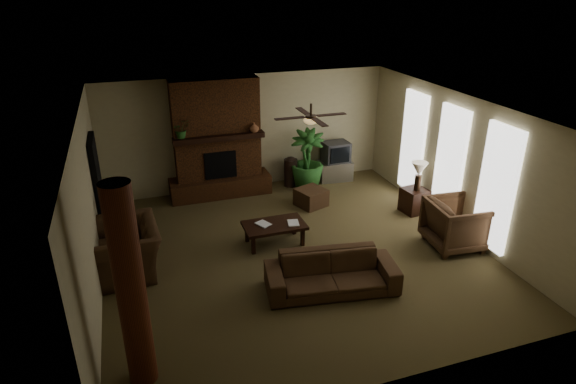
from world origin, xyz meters
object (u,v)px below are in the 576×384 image
object	(u,v)px
floor_plant	(307,172)
armchair_left	(123,242)
tv_stand	(335,170)
lamp_left	(115,207)
ottoman	(311,197)
log_column	(131,289)
coffee_table	(274,227)
floor_vase	(291,169)
side_table_left	(121,243)
lamp_right	(419,171)
sofa	(332,268)
armchair_right	(457,222)
side_table_right	(414,200)

from	to	relation	value
floor_plant	armchair_left	bearing A→B (deg)	-149.67
tv_stand	lamp_left	world-z (taller)	lamp_left
ottoman	tv_stand	size ratio (longest dim) A/B	0.71
log_column	coffee_table	xyz separation A→B (m)	(2.68, 2.85, -1.03)
armchair_left	floor_vase	xyz separation A→B (m)	(4.07, 2.81, -0.17)
ottoman	side_table_left	xyz separation A→B (m)	(-4.21, -0.94, 0.08)
ottoman	tv_stand	world-z (taller)	tv_stand
tv_stand	floor_plant	bearing A→B (deg)	-159.72
armchair_left	lamp_right	size ratio (longest dim) A/B	2.11
lamp_right	floor_vase	bearing A→B (deg)	132.05
armchair_left	side_table_left	world-z (taller)	armchair_left
sofa	armchair_right	distance (m)	2.93
armchair_right	log_column	bearing A→B (deg)	110.30
sofa	side_table_left	world-z (taller)	sofa
lamp_left	floor_vase	bearing A→B (deg)	27.56
sofa	side_table_left	xyz separation A→B (m)	(-3.33, 2.28, -0.15)
armchair_left	tv_stand	size ratio (longest dim) A/B	1.61
armchair_left	armchair_right	size ratio (longest dim) A/B	1.30
ottoman	floor_vase	xyz separation A→B (m)	(-0.06, 1.27, 0.23)
tv_stand	lamp_right	size ratio (longest dim) A/B	1.31
log_column	lamp_left	xyz separation A→B (m)	(-0.20, 3.38, -0.40)
floor_plant	side_table_right	world-z (taller)	floor_plant
sofa	floor_plant	bearing A→B (deg)	83.90
tv_stand	floor_vase	xyz separation A→B (m)	(-1.22, -0.01, 0.18)
side_table_right	coffee_table	bearing A→B (deg)	-173.72
side_table_right	log_column	bearing A→B (deg)	-152.07
floor_vase	coffee_table	bearing A→B (deg)	-115.08
log_column	tv_stand	world-z (taller)	log_column
armchair_left	ottoman	xyz separation A→B (m)	(4.14, 1.54, -0.40)
coffee_table	ottoman	bearing A→B (deg)	47.04
floor_vase	side_table_right	world-z (taller)	floor_vase
armchair_left	coffee_table	distance (m)	2.82
ottoman	lamp_right	xyz separation A→B (m)	(2.08, -1.10, 0.80)
ottoman	lamp_left	size ratio (longest dim) A/B	0.92
lamp_right	armchair_right	bearing A→B (deg)	-92.95
tv_stand	log_column	bearing A→B (deg)	-127.34
lamp_left	coffee_table	bearing A→B (deg)	-10.40
lamp_right	lamp_left	bearing A→B (deg)	178.10
side_table_right	lamp_right	size ratio (longest dim) A/B	0.85
floor_plant	log_column	bearing A→B (deg)	-128.88
log_column	floor_plant	size ratio (longest dim) A/B	1.89
sofa	armchair_left	world-z (taller)	armchair_left
ottoman	side_table_right	xyz separation A→B (m)	(2.07, -1.05, 0.08)
side_table_right	floor_vase	bearing A→B (deg)	132.66
sofa	coffee_table	bearing A→B (deg)	113.08
armchair_left	floor_vase	bearing A→B (deg)	121.36
armchair_right	tv_stand	bearing A→B (deg)	17.14
sofa	tv_stand	xyz separation A→B (m)	(2.03, 4.50, -0.18)
armchair_left	ottoman	distance (m)	4.43
sofa	floor_plant	xyz separation A→B (m)	(1.16, 4.27, -0.02)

